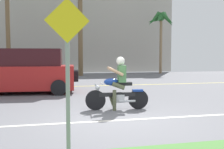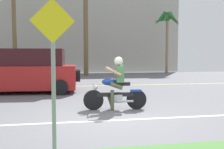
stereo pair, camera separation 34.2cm
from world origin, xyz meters
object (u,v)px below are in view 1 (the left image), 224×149
motorcyclist (118,87)px  suv_nearby (23,71)px  street_sign (68,66)px  palm_tree_2 (161,22)px  parked_car_1 (35,69)px

motorcyclist → suv_nearby: suv_nearby is taller
motorcyclist → suv_nearby: (-3.13, 4.46, 0.26)m
suv_nearby → street_sign: (1.43, -8.37, 0.54)m
palm_tree_2 → suv_nearby: bearing=-135.6°
suv_nearby → palm_tree_2: palm_tree_2 is taller
motorcyclist → suv_nearby: bearing=125.1°
motorcyclist → palm_tree_2: palm_tree_2 is taller
motorcyclist → parked_car_1: size_ratio=0.42×
parked_car_1 → palm_tree_2: bearing=21.1°
palm_tree_2 → street_sign: palm_tree_2 is taller
suv_nearby → palm_tree_2: (10.90, 10.69, 3.74)m
street_sign → suv_nearby: bearing=99.7°
parked_car_1 → motorcyclist: bearing=-74.6°
motorcyclist → parked_car_1: motorcyclist is taller
parked_car_1 → palm_tree_2: size_ratio=0.81×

